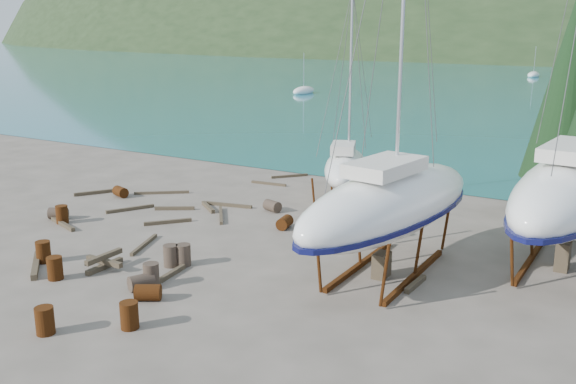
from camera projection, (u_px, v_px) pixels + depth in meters
The scene contains 43 objects.
ground at pixel (221, 255), 26.66m from camera, with size 600.00×600.00×0.00m, color #595146.
far_house_left at pixel (417, 47), 213.68m from camera, with size 6.60×5.60×5.60m.
far_house_center at pixel (544, 49), 193.80m from camera, with size 6.60×5.60×5.60m.
cypress_back_left at pixel (572, 81), 31.17m from camera, with size 4.14×4.14×11.50m.
moored_boat_left at pixel (304, 91), 91.34m from camera, with size 2.00×5.00×6.05m.
moored_boat_far at pixel (533, 75), 121.97m from camera, with size 2.00×5.00×6.05m.
large_sailboat_near at pixel (389, 203), 24.10m from camera, with size 4.78×11.37×17.36m.
large_sailboat_far at pixel (572, 190), 24.80m from camera, with size 4.52×12.30×19.05m.
small_sailboat_shore at pixel (345, 167), 34.76m from camera, with size 4.66×7.33×11.23m.
worker at pixel (345, 223), 27.81m from camera, with size 0.71×0.46×1.93m, color navy.
drum_1 at pixel (141, 282), 23.12m from camera, with size 0.58×0.58×0.88m, color #2D2823.
drum_2 at pixel (121, 192), 35.79m from camera, with size 0.58×0.58×0.88m, color #522C0E.
drum_3 at pixel (45, 321), 19.75m from camera, with size 0.58×0.58×0.88m, color #522C0E.
drum_5 at pixel (151, 275), 23.40m from camera, with size 0.58×0.58×0.88m, color #2D2823.
drum_6 at pixel (285, 222), 30.17m from camera, with size 0.58×0.58×0.88m, color #522C0E.
drum_7 at pixel (129, 315), 20.11m from camera, with size 0.58×0.58×0.88m, color #522C0E.
drum_8 at pixel (62, 214), 30.93m from camera, with size 0.58×0.58×0.88m, color #522C0E.
drum_9 at pixel (272, 206), 32.97m from camera, with size 0.58×0.58×0.88m, color #2D2823.
drum_10 at pixel (55, 268), 24.05m from camera, with size 0.58×0.58×0.88m, color #522C0E.
drum_11 at pixel (332, 206), 33.04m from camera, with size 0.58×0.58×0.88m, color #2D2823.
drum_12 at pixel (148, 293), 22.21m from camera, with size 0.58×0.58×0.88m, color #522C0E.
drum_13 at pixel (43, 252), 25.79m from camera, with size 0.58×0.58×0.88m, color #522C0E.
drum_15 at pixel (58, 213), 31.66m from camera, with size 0.58×0.58×0.88m, color #2D2823.
drum_16 at pixel (171, 256), 25.35m from camera, with size 0.58×0.58×0.88m, color #2D2823.
drum_17 at pixel (184, 255), 25.43m from camera, with size 0.58×0.58×0.88m, color #2D2823.
timber_0 at pixel (269, 183), 38.63m from camera, with size 0.14×2.30×0.14m, color brown.
timber_1 at pixel (415, 284), 23.44m from camera, with size 0.19×1.65×0.19m, color brown.
timber_2 at pixel (96, 192), 36.46m from camera, with size 0.19×2.42×0.19m, color brown.
timber_3 at pixel (144, 245), 27.76m from camera, with size 0.15×2.64×0.15m, color brown.
timber_4 at pixel (175, 208), 33.29m from camera, with size 0.17×2.05×0.17m, color brown.
timber_6 at pixel (332, 202), 34.40m from camera, with size 0.19×1.78×0.19m, color brown.
timber_7 at pixel (171, 274), 24.43m from camera, with size 0.17×1.81×0.17m, color brown.
timber_8 at pixel (208, 207), 33.47m from camera, with size 0.19×1.93×0.19m, color brown.
timber_9 at pixel (290, 176), 40.55m from camera, with size 0.15×2.42×0.15m, color brown.
timber_10 at pixel (228, 205), 33.93m from camera, with size 0.16×2.66×0.16m, color brown.
timber_11 at pixel (221, 215), 32.10m from camera, with size 0.15×2.82×0.15m, color brown.
timber_12 at pixel (168, 222), 30.97m from camera, with size 0.17×2.29×0.17m, color brown.
timber_14 at pixel (63, 224), 30.60m from camera, with size 0.18×2.44×0.18m, color brown.
timber_15 at pixel (162, 193), 36.49m from camera, with size 0.15×3.08×0.15m, color brown.
timber_16 at pixel (36, 265), 25.26m from camera, with size 0.23×2.84×0.23m, color brown.
timber_17 at pixel (130, 209), 33.20m from camera, with size 0.16×2.53×0.16m, color brown.
timber_pile_fore at pixel (104, 261), 25.12m from camera, with size 1.80×1.80×0.60m.
timber_pile_aft at pixel (355, 215), 31.41m from camera, with size 1.80×1.80×0.60m.
Camera 1 is at (15.30, -20.16, 9.20)m, focal length 40.00 mm.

